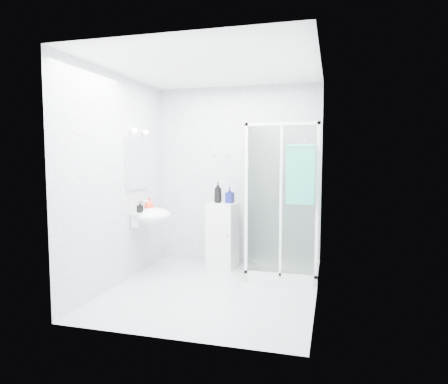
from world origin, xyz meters
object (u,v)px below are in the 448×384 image
(hand_towel, at_px, (300,173))
(soap_dispenser_orange, at_px, (149,204))
(soap_dispenser_black, at_px, (140,207))
(shampoo_bottle_a, at_px, (218,192))
(storage_cabinet, at_px, (222,235))
(shampoo_bottle_b, at_px, (230,195))
(shower_enclosure, at_px, (278,243))
(wall_basin, at_px, (152,216))

(hand_towel, bearing_deg, soap_dispenser_orange, 174.76)
(soap_dispenser_black, bearing_deg, shampoo_bottle_a, 42.14)
(storage_cabinet, relative_size, shampoo_bottle_b, 4.15)
(shower_enclosure, bearing_deg, shampoo_bottle_a, 164.24)
(shampoo_bottle_a, height_order, shampoo_bottle_b, shampoo_bottle_a)
(soap_dispenser_black, bearing_deg, shower_enclosure, 16.33)
(hand_towel, bearing_deg, storage_cabinet, 150.49)
(shampoo_bottle_b, height_order, soap_dispenser_orange, shampoo_bottle_b)
(shampoo_bottle_a, xyz_separation_m, soap_dispenser_black, (-0.84, -0.76, -0.15))
(storage_cabinet, distance_m, hand_towel, 1.60)
(shower_enclosure, bearing_deg, soap_dispenser_orange, -173.02)
(shampoo_bottle_a, bearing_deg, soap_dispenser_black, -137.86)
(wall_basin, height_order, soap_dispenser_orange, soap_dispenser_orange)
(shower_enclosure, height_order, shampoo_bottle_b, shower_enclosure)
(soap_dispenser_black, bearing_deg, wall_basin, 69.14)
(shower_enclosure, relative_size, soap_dispenser_black, 14.57)
(wall_basin, bearing_deg, storage_cabinet, 33.66)
(shower_enclosure, height_order, hand_towel, shower_enclosure)
(wall_basin, bearing_deg, shampoo_bottle_a, 36.58)
(shower_enclosure, distance_m, hand_towel, 1.07)
(shower_enclosure, distance_m, shampoo_bottle_a, 1.12)
(wall_basin, height_order, hand_towel, hand_towel)
(shower_enclosure, bearing_deg, storage_cabinet, 163.72)
(wall_basin, distance_m, hand_towel, 2.06)
(shower_enclosure, height_order, shampoo_bottle_a, shower_enclosure)
(shower_enclosure, bearing_deg, soap_dispenser_black, -163.67)
(shampoo_bottle_a, bearing_deg, wall_basin, -143.42)
(shampoo_bottle_b, bearing_deg, wall_basin, -148.51)
(wall_basin, height_order, soap_dispenser_black, wall_basin)
(shampoo_bottle_a, bearing_deg, hand_towel, -28.49)
(soap_dispenser_orange, bearing_deg, hand_towel, -5.24)
(soap_dispenser_orange, bearing_deg, shampoo_bottle_a, 28.65)
(shampoo_bottle_b, distance_m, soap_dispenser_black, 1.27)
(hand_towel, bearing_deg, wall_basin, 177.53)
(shower_enclosure, relative_size, storage_cabinet, 2.15)
(shampoo_bottle_b, bearing_deg, shampoo_bottle_a, -177.92)
(hand_towel, relative_size, soap_dispenser_orange, 4.25)
(soap_dispenser_black, bearing_deg, hand_towel, 2.95)
(shower_enclosure, relative_size, wall_basin, 3.57)
(storage_cabinet, relative_size, soap_dispenser_black, 6.79)
(wall_basin, bearing_deg, hand_towel, -2.47)
(wall_basin, bearing_deg, soap_dispenser_orange, 129.59)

